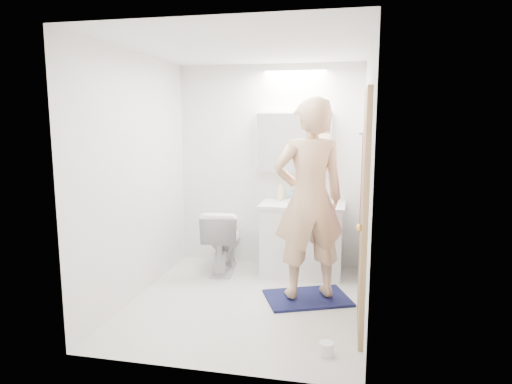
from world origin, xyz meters
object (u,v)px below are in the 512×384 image
(toilet_paper_roll, at_px, (326,349))
(soap_bottle_a, at_px, (281,191))
(person, at_px, (309,199))
(toilet, at_px, (223,240))
(soap_bottle_b, at_px, (294,194))
(vanity_cabinet, at_px, (302,240))
(medicine_cabinet, at_px, (294,142))
(toothbrush_cup, at_px, (323,198))

(toilet_paper_roll, bearing_deg, soap_bottle_a, 108.63)
(person, xyz_separation_m, soap_bottle_a, (-0.42, 0.92, -0.07))
(toilet, bearing_deg, soap_bottle_b, -166.01)
(soap_bottle_a, distance_m, toilet_paper_roll, 2.26)
(vanity_cabinet, bearing_deg, medicine_cabinet, 123.77)
(medicine_cabinet, height_order, person, person)
(soap_bottle_a, relative_size, toothbrush_cup, 2.40)
(toilet, relative_size, toothbrush_cup, 7.83)
(person, bearing_deg, soap_bottle_b, -96.65)
(vanity_cabinet, xyz_separation_m, person, (0.14, -0.77, 0.62))
(toothbrush_cup, bearing_deg, vanity_cabinet, -143.44)
(toilet, bearing_deg, soap_bottle_a, -163.93)
(toilet, height_order, toilet_paper_roll, toilet)
(medicine_cabinet, bearing_deg, person, -73.96)
(medicine_cabinet, bearing_deg, vanity_cabinet, -56.23)
(vanity_cabinet, bearing_deg, toilet, -172.82)
(vanity_cabinet, relative_size, toilet, 1.21)
(soap_bottle_a, xyz_separation_m, toilet_paper_roll, (0.66, -1.97, -0.88))
(toilet_paper_roll, bearing_deg, soap_bottle_b, 104.39)
(toothbrush_cup, relative_size, toilet_paper_roll, 0.86)
(medicine_cabinet, distance_m, toilet, 1.41)
(toilet_paper_roll, bearing_deg, toothbrush_cup, 94.89)
(medicine_cabinet, xyz_separation_m, person, (0.28, -0.98, -0.49))
(soap_bottle_b, xyz_separation_m, toothbrush_cup, (0.34, -0.02, -0.03))
(toothbrush_cup, bearing_deg, medicine_cabinet, 172.01)
(medicine_cabinet, xyz_separation_m, toilet_paper_roll, (0.53, -2.03, -1.45))
(soap_bottle_a, bearing_deg, toothbrush_cup, 1.16)
(person, xyz_separation_m, soap_bottle_b, (-0.27, 0.95, -0.11))
(person, distance_m, toilet_paper_roll, 1.44)
(soap_bottle_a, height_order, soap_bottle_b, soap_bottle_a)
(person, relative_size, toilet_paper_roll, 17.46)
(vanity_cabinet, distance_m, soap_bottle_b, 0.55)
(medicine_cabinet, relative_size, toothbrush_cup, 9.30)
(toothbrush_cup, bearing_deg, soap_bottle_b, 176.66)
(vanity_cabinet, relative_size, soap_bottle_a, 3.96)
(toilet, xyz_separation_m, toothbrush_cup, (1.13, 0.28, 0.49))
(toilet_paper_roll, bearing_deg, medicine_cabinet, 104.53)
(person, relative_size, soap_bottle_b, 12.52)
(toilet, bearing_deg, medicine_cabinet, -163.77)
(medicine_cabinet, bearing_deg, toothbrush_cup, -7.99)
(toilet_paper_roll, bearing_deg, vanity_cabinet, 101.97)
(vanity_cabinet, height_order, medicine_cabinet, medicine_cabinet)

